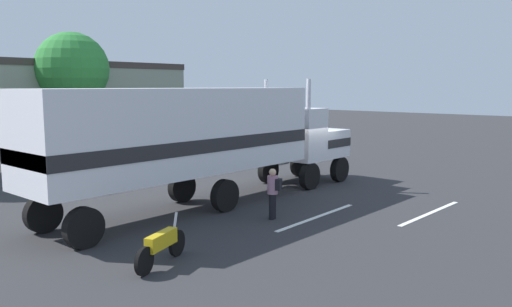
# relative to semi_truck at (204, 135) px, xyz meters

# --- Properties ---
(ground_plane) EXTENTS (120.00, 120.00, 0.00)m
(ground_plane) POSITION_rel_semi_truck_xyz_m (5.41, -0.40, -2.52)
(ground_plane) COLOR #2D2D30
(lane_stripe_near) EXTENTS (4.40, 0.31, 0.01)m
(lane_stripe_near) POSITION_rel_semi_truck_xyz_m (1.31, -3.90, -2.52)
(lane_stripe_near) COLOR silver
(lane_stripe_near) RESTS_ON ground_plane
(lane_stripe_mid) EXTENTS (4.40, 0.25, 0.01)m
(lane_stripe_mid) POSITION_rel_semi_truck_xyz_m (4.25, -6.44, -2.52)
(lane_stripe_mid) COLOR silver
(lane_stripe_mid) RESTS_ON ground_plane
(semi_truck) EXTENTS (14.19, 3.00, 4.50)m
(semi_truck) POSITION_rel_semi_truck_xyz_m (0.00, 0.00, 0.00)
(semi_truck) COLOR white
(semi_truck) RESTS_ON ground_plane
(person_bystander) EXTENTS (0.39, 0.48, 1.63)m
(person_bystander) POSITION_rel_semi_truck_xyz_m (0.19, -2.97, -1.63)
(person_bystander) COLOR black
(person_bystander) RESTS_ON ground_plane
(parked_bus) EXTENTS (11.23, 3.86, 3.40)m
(parked_bus) POSITION_rel_semi_truck_xyz_m (5.80, 12.19, -0.46)
(parked_bus) COLOR silver
(parked_bus) RESTS_ON ground_plane
(motorcycle) EXTENTS (2.02, 0.82, 1.12)m
(motorcycle) POSITION_rel_semi_truck_xyz_m (-4.81, -3.67, -2.04)
(motorcycle) COLOR black
(motorcycle) RESTS_ON ground_plane
(tree_center) EXTENTS (5.24, 5.24, 8.06)m
(tree_center) POSITION_rel_semi_truck_xyz_m (7.05, 21.41, 2.90)
(tree_center) COLOR brown
(tree_center) RESTS_ON ground_plane
(building_backdrop) EXTENTS (22.60, 6.21, 6.11)m
(building_backdrop) POSITION_rel_semi_truck_xyz_m (6.70, 24.90, 0.75)
(building_backdrop) COLOR gray
(building_backdrop) RESTS_ON ground_plane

